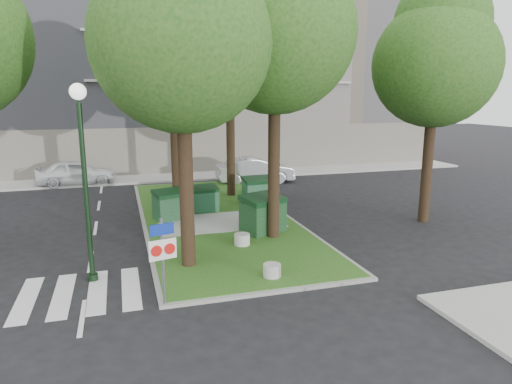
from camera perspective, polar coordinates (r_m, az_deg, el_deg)
name	(u,v)px	position (r m, az deg, el deg)	size (l,w,h in m)	color
ground	(257,295)	(12.77, 0.19, -12.72)	(120.00, 120.00, 0.00)	black
median_island	(215,217)	(20.18, -5.11, -3.16)	(6.00, 16.00, 0.12)	#224F16
median_kerb	(215,217)	(20.18, -5.10, -3.19)	(6.30, 16.30, 0.10)	gray
building_sidewalk	(175,177)	(30.24, -10.11, 1.84)	(42.00, 3.00, 0.12)	#999993
zebra_crossing	(114,289)	(13.68, -17.29, -11.52)	(5.00, 3.00, 0.01)	silver
apartment_building	(159,59)	(37.33, -12.02, 15.92)	(41.00, 12.00, 16.00)	#C5BC94
tree_median_near_left	(184,24)	(13.92, -9.02, 20.05)	(5.20, 5.20, 10.53)	black
tree_median_near_right	(277,16)	(16.78, 2.64, 21.10)	(5.60, 5.60, 11.46)	black
tree_median_mid	(174,55)	(20.35, -10.18, 16.49)	(4.80, 4.80, 9.99)	black
tree_median_far	(231,33)	(24.01, -3.17, 19.18)	(5.80, 5.80, 11.93)	black
tree_street_right	(437,53)	(20.46, 21.70, 15.84)	(5.00, 5.00, 10.06)	black
dumpster_a	(171,205)	(19.80, -10.60, -1.59)	(1.61, 1.34, 1.29)	#0E3518
dumpster_b	(204,199)	(20.97, -6.55, -0.84)	(1.32, 0.96, 1.19)	#134124
dumpster_c	(263,214)	(17.62, 0.87, -2.76)	(1.93, 1.69, 1.50)	black
dumpster_d	(258,191)	(22.27, 0.25, 0.19)	(1.48, 1.07, 1.33)	#154627
bollard_left	(166,251)	(15.43, -11.16, -7.29)	(0.49, 0.49, 0.35)	#969792
bollard_right	(242,239)	(16.29, -1.76, -5.92)	(0.56, 0.56, 0.40)	#AEAFA9
bollard_mid	(272,270)	(13.57, 2.01, -9.76)	(0.52, 0.52, 0.37)	#ABAAA6
litter_bin	(247,185)	(24.91, -1.13, 0.88)	(0.44, 0.44, 0.77)	#C6CE18
street_lamp	(83,161)	(13.59, -20.78, 3.70)	(0.45, 0.45, 5.66)	black
traffic_sign_pole	(162,251)	(11.73, -11.62, -7.23)	(0.70, 0.21, 2.38)	slate
car_white	(76,172)	(29.42, -21.56, 2.29)	(1.82, 4.53, 1.54)	silver
car_silver	(255,170)	(28.13, -0.09, 2.75)	(1.66, 4.75, 1.56)	#A7AAAF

